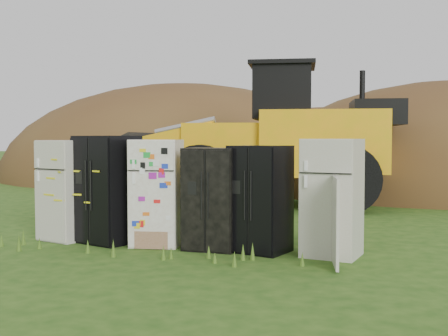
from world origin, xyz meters
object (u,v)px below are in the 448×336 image
Objects in this scene: fridge_dark_mid at (212,199)px; wheel_loader at (247,135)px; fridge_leftmost at (67,190)px; fridge_black_right at (260,199)px; fridge_open_door at (332,198)px; fridge_sticker at (157,193)px; fridge_black_side at (107,189)px.

fridge_dark_mid is 0.21× the size of wheel_loader.
wheel_loader is (1.68, 6.06, 1.03)m from fridge_leftmost.
wheel_loader reaches higher than fridge_black_right.
fridge_black_right reaches higher than fridge_dark_mid.
fridge_open_door reaches higher than fridge_leftmost.
fridge_black_right is at bearing -82.34° from wheel_loader.
fridge_dark_mid is 1.96m from fridge_open_door.
fridge_sticker is 0.99× the size of fridge_open_door.
fridge_sticker is at bearing 15.10° from fridge_leftmost.
fridge_black_right is (0.81, 0.03, 0.02)m from fridge_dark_mid.
fridge_leftmost is 0.99× the size of fridge_open_door.
fridge_sticker is at bearing -164.88° from fridge_black_right.
fridge_black_right is at bearing -10.74° from fridge_sticker.
fridge_black_side is 3.93m from fridge_open_door.
fridge_black_side is 1.09× the size of fridge_black_right.
fridge_leftmost is 0.99× the size of fridge_sticker.
fridge_open_door is 0.23× the size of wheel_loader.
fridge_sticker is (0.95, 0.03, -0.03)m from fridge_black_side.
fridge_leftmost reaches higher than fridge_dark_mid.
fridge_leftmost reaches higher than fridge_black_right.
fridge_black_side is at bearing 170.80° from fridge_sticker.
fridge_black_right is at bearing -170.33° from fridge_open_door.
fridge_black_side is 0.24× the size of wheel_loader.
fridge_open_door is (2.98, 0.02, 0.01)m from fridge_sticker.
fridge_black_right is at bearing 15.07° from fridge_leftmost.
fridge_sticker reaches higher than fridge_leftmost.
fridge_black_side is 6.22m from wheel_loader.
fridge_open_door is at bearing -10.28° from fridge_sticker.
fridge_black_right is 1.15m from fridge_open_door.
fridge_black_side reaches higher than fridge_black_right.
fridge_leftmost is 3.61m from fridge_black_right.
fridge_open_door is at bearing 18.24° from fridge_black_side.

